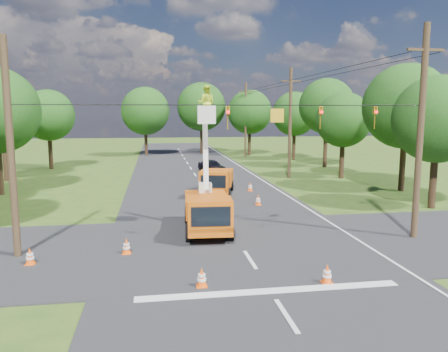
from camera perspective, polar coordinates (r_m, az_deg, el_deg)
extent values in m
plane|color=#2C4F17|center=(37.38, -3.13, -0.94)|extent=(140.00, 140.00, 0.00)
cube|color=black|center=(37.38, -3.13, -0.94)|extent=(12.00, 100.00, 0.06)
cube|color=black|center=(19.99, 2.19, -9.12)|extent=(56.00, 10.00, 0.07)
cube|color=silver|center=(15.23, 6.08, -14.87)|extent=(9.00, 0.45, 0.02)
cube|color=silver|center=(38.34, 5.22, -0.73)|extent=(0.12, 90.00, 0.02)
cube|color=#CA500E|center=(22.20, -2.21, -5.57)|extent=(2.35, 5.66, 0.42)
cube|color=#CA500E|center=(20.10, -1.88, -4.92)|extent=(2.12, 1.69, 1.39)
cube|color=black|center=(19.33, -1.73, -5.32)|extent=(1.76, 0.16, 0.88)
cube|color=#CA500E|center=(22.79, -2.32, -3.70)|extent=(2.37, 3.54, 0.92)
cylinder|color=black|center=(20.53, -4.64, -7.43)|extent=(0.34, 0.87, 0.85)
cylinder|color=black|center=(20.65, 0.81, -7.32)|extent=(0.34, 0.87, 0.85)
cylinder|color=black|center=(23.93, -4.78, -5.16)|extent=(0.34, 0.87, 0.85)
cylinder|color=black|center=(24.03, -0.13, -5.08)|extent=(0.34, 0.87, 0.85)
cube|color=silver|center=(23.66, -2.48, -1.55)|extent=(0.73, 0.73, 0.51)
cube|color=silver|center=(22.89, -2.44, 3.26)|extent=(0.33, 1.25, 4.01)
cube|color=silver|center=(21.84, -2.33, 8.00)|extent=(0.93, 0.93, 0.88)
imported|color=#C6E526|center=(21.84, -2.33, 9.49)|extent=(1.01, 0.87, 1.78)
cube|color=#CA500E|center=(32.08, -0.91, -1.29)|extent=(3.18, 5.69, 0.40)
cube|color=#CA500E|center=(30.07, -1.27, -0.59)|extent=(2.27, 1.94, 1.34)
cube|color=black|center=(29.32, -1.42, -0.73)|extent=(1.67, 0.45, 0.85)
cube|color=#CA500E|center=(32.69, -0.79, -0.11)|extent=(2.82, 3.72, 0.90)
cylinder|color=black|center=(30.56, -2.97, -2.23)|extent=(0.47, 0.87, 0.82)
cylinder|color=black|center=(30.37, 0.55, -2.28)|extent=(0.47, 0.87, 0.82)
cylinder|color=black|center=(33.88, -2.21, -1.18)|extent=(0.47, 0.87, 0.82)
cylinder|color=black|center=(33.71, 0.96, -1.23)|extent=(0.47, 0.87, 0.82)
imported|color=orange|center=(21.20, -2.05, -5.58)|extent=(0.70, 0.50, 1.80)
imported|color=black|center=(44.32, -1.63, 1.35)|extent=(2.82, 4.04, 1.28)
cone|color=#FF570D|center=(15.42, -2.93, -13.02)|extent=(0.36, 0.36, 0.70)
cube|color=#FF570D|center=(15.54, -2.92, -14.18)|extent=(0.38, 0.38, 0.04)
cylinder|color=white|center=(15.39, -2.93, -12.81)|extent=(0.26, 0.26, 0.09)
cylinder|color=white|center=(15.45, -2.93, -13.33)|extent=(0.31, 0.31, 0.09)
cone|color=#FF570D|center=(16.12, 13.31, -12.27)|extent=(0.36, 0.36, 0.70)
cube|color=#FF570D|center=(16.24, 13.27, -13.39)|extent=(0.38, 0.38, 0.04)
cylinder|color=white|center=(16.10, 13.32, -12.07)|extent=(0.26, 0.26, 0.09)
cylinder|color=white|center=(16.15, 13.30, -12.57)|extent=(0.31, 0.31, 0.09)
cone|color=#FF570D|center=(24.98, 0.65, -4.67)|extent=(0.36, 0.36, 0.70)
cube|color=#FF570D|center=(25.06, 0.65, -5.43)|extent=(0.38, 0.38, 0.04)
cylinder|color=white|center=(24.97, 0.65, -4.54)|extent=(0.26, 0.26, 0.09)
cylinder|color=white|center=(25.00, 0.65, -4.87)|extent=(0.31, 0.31, 0.09)
cone|color=#FF570D|center=(28.43, 4.49, -3.10)|extent=(0.36, 0.36, 0.70)
cube|color=#FF570D|center=(28.50, 4.48, -3.77)|extent=(0.38, 0.38, 0.04)
cylinder|color=white|center=(28.42, 4.49, -2.98)|extent=(0.26, 0.26, 0.09)
cylinder|color=white|center=(28.45, 4.48, -3.28)|extent=(0.31, 0.31, 0.09)
cone|color=#FF570D|center=(19.20, -12.62, -8.87)|extent=(0.36, 0.36, 0.70)
cube|color=#FF570D|center=(19.30, -12.59, -9.84)|extent=(0.38, 0.38, 0.04)
cylinder|color=white|center=(19.18, -12.63, -8.70)|extent=(0.26, 0.26, 0.09)
cylinder|color=white|center=(19.22, -12.61, -9.13)|extent=(0.31, 0.31, 0.09)
cone|color=#FF570D|center=(19.10, -24.02, -9.50)|extent=(0.36, 0.36, 0.70)
cube|color=#FF570D|center=(19.20, -23.96, -10.47)|extent=(0.38, 0.38, 0.04)
cylinder|color=white|center=(19.08, -24.03, -9.33)|extent=(0.26, 0.26, 0.09)
cylinder|color=white|center=(19.12, -24.00, -9.76)|extent=(0.31, 0.31, 0.09)
cone|color=#FF570D|center=(33.52, 3.44, -1.35)|extent=(0.36, 0.36, 0.70)
cube|color=#FF570D|center=(33.58, 3.43, -1.92)|extent=(0.38, 0.38, 0.04)
cylinder|color=white|center=(33.51, 3.44, -1.25)|extent=(0.26, 0.26, 0.09)
cylinder|color=white|center=(33.53, 3.43, -1.50)|extent=(0.31, 0.31, 0.09)
cylinder|color=#4C3823|center=(22.36, 24.25, 5.05)|extent=(0.30, 0.30, 10.00)
cube|color=#4C3823|center=(22.52, 24.84, 14.74)|extent=(1.80, 0.12, 0.12)
cylinder|color=#4C3823|center=(40.60, 8.62, 6.80)|extent=(0.30, 0.30, 10.00)
cube|color=#4C3823|center=(40.69, 8.74, 12.16)|extent=(1.80, 0.12, 0.12)
cylinder|color=#4C3823|center=(59.98, 2.83, 7.33)|extent=(0.30, 0.30, 10.00)
cube|color=#4C3823|center=(60.04, 2.86, 10.96)|extent=(1.80, 0.12, 0.12)
cylinder|color=#4C3823|center=(19.65, -26.11, 3.13)|extent=(0.30, 0.30, 9.00)
cylinder|color=black|center=(18.99, 0.79, 9.26)|extent=(18.00, 0.04, 0.04)
cube|color=gold|center=(19.45, 6.96, 7.85)|extent=(0.60, 0.05, 0.60)
imported|color=gold|center=(18.97, 0.49, 7.60)|extent=(0.16, 0.20, 1.00)
sphere|color=#FF0C0C|center=(18.85, 0.55, 8.35)|extent=(0.14, 0.14, 0.14)
imported|color=gold|center=(20.09, 12.49, 7.44)|extent=(0.16, 0.20, 1.00)
sphere|color=#FF0C0C|center=(19.98, 12.64, 8.15)|extent=(0.14, 0.14, 0.14)
imported|color=gold|center=(21.17, 19.11, 7.22)|extent=(0.16, 0.20, 1.00)
sphere|color=#FF0C0C|center=(21.07, 19.30, 7.88)|extent=(0.14, 0.14, 0.14)
cylinder|color=#382616|center=(42.92, -26.69, 2.49)|extent=(0.44, 0.44, 4.62)
sphere|color=#164312|center=(42.77, -27.05, 8.10)|extent=(5.80, 5.80, 5.80)
cylinder|color=#382616|center=(50.12, -21.73, 3.16)|extent=(0.44, 0.44, 4.05)
sphere|color=#164312|center=(49.96, -21.95, 7.37)|extent=(5.40, 5.40, 5.40)
cylinder|color=#382616|center=(30.38, 25.67, -0.11)|extent=(0.44, 0.44, 3.96)
sphere|color=#164312|center=(30.11, 26.10, 6.69)|extent=(5.40, 5.40, 5.40)
cylinder|color=#382616|center=(36.15, 22.30, 1.80)|extent=(0.44, 0.44, 4.58)
sphere|color=#164312|center=(35.96, 22.66, 8.40)|extent=(6.40, 6.40, 6.40)
cylinder|color=#382616|center=(41.53, 15.15, 2.34)|extent=(0.44, 0.44, 3.78)
sphere|color=#164312|center=(41.33, 15.33, 7.09)|extent=(5.00, 5.00, 5.00)
cylinder|color=#382616|center=(49.45, 13.10, 3.88)|extent=(0.44, 0.44, 4.75)
sphere|color=#164312|center=(49.32, 13.27, 8.89)|extent=(6.00, 6.00, 6.00)
cylinder|color=#382616|center=(56.63, 9.12, 4.21)|extent=(0.44, 0.44, 4.14)
sphere|color=#164312|center=(56.49, 9.21, 8.02)|extent=(5.60, 5.60, 5.60)
cylinder|color=#382616|center=(61.84, -10.15, 4.64)|extent=(0.44, 0.44, 4.40)
sphere|color=#164312|center=(61.73, -10.25, 8.35)|extent=(6.60, 6.60, 6.60)
cylinder|color=#382616|center=(64.16, -2.93, 5.08)|extent=(0.44, 0.44, 4.84)
sphere|color=#164312|center=(64.07, -2.96, 9.02)|extent=(7.00, 7.00, 7.00)
cylinder|color=#382616|center=(62.25, 3.34, 4.74)|extent=(0.44, 0.44, 4.31)
sphere|color=#164312|center=(62.13, 3.37, 8.35)|extent=(6.20, 6.20, 6.20)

